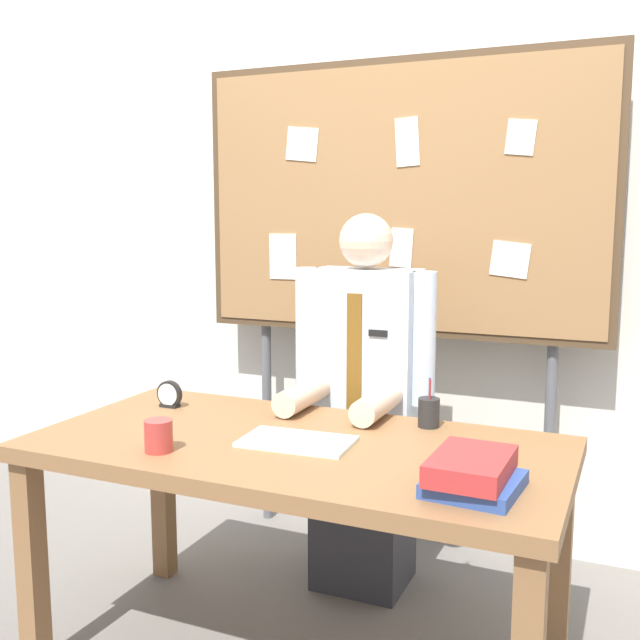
{
  "coord_description": "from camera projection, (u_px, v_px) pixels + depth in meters",
  "views": [
    {
      "loc": [
        0.95,
        -1.97,
        1.44
      ],
      "look_at": [
        0.0,
        0.18,
        1.1
      ],
      "focal_mm": 41.59,
      "sensor_mm": 36.0,
      "label": 1
    }
  ],
  "objects": [
    {
      "name": "pen_holder",
      "position": [
        429.0,
        412.0,
        2.4
      ],
      "size": [
        0.07,
        0.07,
        0.16
      ],
      "color": "#262626",
      "rests_on": "desk"
    },
    {
      "name": "desk",
      "position": [
        296.0,
        469.0,
        2.27
      ],
      "size": [
        1.62,
        0.81,
        0.75
      ],
      "color": "brown",
      "rests_on": "ground_plane"
    },
    {
      "name": "book_stack",
      "position": [
        472.0,
        473.0,
        1.85
      ],
      "size": [
        0.24,
        0.27,
        0.09
      ],
      "color": "#2D4C99",
      "rests_on": "desk"
    },
    {
      "name": "coffee_mug",
      "position": [
        159.0,
        436.0,
        2.16
      ],
      "size": [
        0.08,
        0.08,
        0.09
      ],
      "primitive_type": "cylinder",
      "color": "#B23833",
      "rests_on": "desk"
    },
    {
      "name": "back_wall",
      "position": [
        412.0,
        233.0,
        3.24
      ],
      "size": [
        6.4,
        0.08,
        2.7
      ],
      "primitive_type": "cube",
      "color": "silver",
      "rests_on": "ground_plane"
    },
    {
      "name": "open_notebook",
      "position": [
        297.0,
        442.0,
        2.24
      ],
      "size": [
        0.35,
        0.22,
        0.01
      ],
      "primitive_type": "cube",
      "rotation": [
        0.0,
        0.0,
        0.07
      ],
      "color": "silver",
      "rests_on": "desk"
    },
    {
      "name": "bulletin_board",
      "position": [
        398.0,
        204.0,
        3.03
      ],
      "size": [
        1.73,
        0.09,
        2.05
      ],
      "color": "#4C3823",
      "rests_on": "ground_plane"
    },
    {
      "name": "desk_clock",
      "position": [
        169.0,
        395.0,
        2.65
      ],
      "size": [
        0.1,
        0.04,
        0.1
      ],
      "color": "black",
      "rests_on": "desk"
    },
    {
      "name": "person",
      "position": [
        364.0,
        417.0,
        2.81
      ],
      "size": [
        0.55,
        0.56,
        1.43
      ],
      "color": "#2D2D33",
      "rests_on": "ground_plane"
    }
  ]
}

